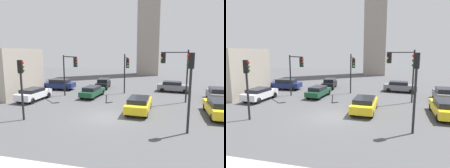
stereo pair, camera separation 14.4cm
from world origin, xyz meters
TOP-DOWN VIEW (x-y plane):
  - ground_plane at (0.00, 0.00)m, footprint 88.61×88.61m
  - traffic_light_0 at (6.05, -2.02)m, footprint 0.49×0.39m
  - traffic_light_1 at (5.69, 5.75)m, footprint 2.83×2.01m
  - traffic_light_2 at (0.26, 7.80)m, footprint 1.24×4.10m
  - traffic_light_3 at (-5.82, 5.60)m, footprint 2.74×2.39m
  - traffic_light_4 at (-6.17, -2.22)m, footprint 0.49×0.41m
  - car_0 at (5.97, 12.17)m, footprint 4.34×2.20m
  - car_1 at (-9.27, 3.65)m, footprint 2.07×4.34m
  - car_2 at (9.18, 2.30)m, footprint 2.17×4.67m
  - car_3 at (2.44, 2.00)m, footprint 2.09×4.49m
  - car_4 at (-3.89, 12.67)m, footprint 2.04×4.07m
  - car_5 at (-9.68, 10.13)m, footprint 4.59×2.17m
  - car_6 at (-3.53, 6.69)m, footprint 2.03×4.24m
  - car_7 at (10.30, 8.08)m, footprint 1.98×4.02m

SIDE VIEW (x-z plane):
  - ground_plane at x=0.00m, z-range 0.00..0.00m
  - car_6 at x=-3.53m, z-range 0.05..1.35m
  - car_4 at x=-3.89m, z-range 0.03..1.42m
  - car_3 at x=2.44m, z-range 0.06..1.41m
  - car_0 at x=5.97m, z-range 0.04..1.44m
  - car_1 at x=-9.27m, z-range 0.06..1.42m
  - car_2 at x=9.18m, z-range 0.05..1.45m
  - car_7 at x=10.30m, z-range 0.04..1.50m
  - car_5 at x=-9.68m, z-range 0.04..1.52m
  - traffic_light_4 at x=-6.17m, z-range 0.95..5.66m
  - traffic_light_2 at x=0.26m, z-range 1.04..6.05m
  - traffic_light_3 at x=-5.82m, z-range 1.11..6.01m
  - traffic_light_0 at x=6.05m, z-range 1.04..6.32m
  - traffic_light_1 at x=5.69m, z-range 1.16..6.67m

